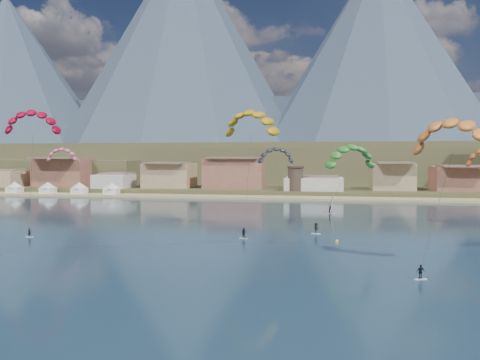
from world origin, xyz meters
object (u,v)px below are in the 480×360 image
object	(u,v)px
kitesurfer_yellow	(251,119)
kitesurfer_green	(350,153)
windsurfer	(331,208)
kitesurfer_orange	(453,131)
buoy	(337,241)
kitesurfer_red	(33,118)
watchtower	(296,178)

from	to	relation	value
kitesurfer_yellow	kitesurfer_green	distance (m)	21.41
kitesurfer_green	windsurfer	distance (m)	25.44
kitesurfer_orange	buoy	size ratio (longest dim) A/B	34.48
kitesurfer_orange	kitesurfer_green	size ratio (longest dim) A/B	1.09
kitesurfer_red	kitesurfer_yellow	size ratio (longest dim) A/B	1.07
kitesurfer_yellow	buoy	size ratio (longest dim) A/B	40.67
kitesurfer_yellow	windsurfer	bearing A→B (deg)	61.27
kitesurfer_yellow	kitesurfer_green	world-z (taller)	kitesurfer_yellow
kitesurfer_yellow	kitesurfer_green	size ratio (longest dim) A/B	1.29
watchtower	kitesurfer_red	xyz separation A→B (m)	(-48.50, -77.50, 15.53)
kitesurfer_orange	buoy	bearing A→B (deg)	132.91
watchtower	kitesurfer_green	distance (m)	69.86
kitesurfer_orange	kitesurfer_yellow	bearing A→B (deg)	138.51
buoy	watchtower	bearing A→B (deg)	98.04
kitesurfer_red	watchtower	bearing A→B (deg)	57.96
kitesurfer_yellow	buoy	distance (m)	29.19
watchtower	kitesurfer_orange	bearing A→B (deg)	-75.39
watchtower	kitesurfer_red	bearing A→B (deg)	-122.04
kitesurfer_green	buoy	distance (m)	23.91
kitesurfer_yellow	buoy	xyz separation A→B (m)	(16.27, -11.65, -21.25)
kitesurfer_orange	windsurfer	bearing A→B (deg)	105.20
watchtower	kitesurfer_green	world-z (taller)	kitesurfer_green
windsurfer	kitesurfer_red	bearing A→B (deg)	-152.54
kitesurfer_red	kitesurfer_orange	size ratio (longest dim) A/B	1.26
kitesurfer_yellow	windsurfer	world-z (taller)	kitesurfer_yellow
kitesurfer_orange	windsurfer	xyz separation A→B (m)	(-15.06, 55.45, -16.24)
watchtower	windsurfer	xyz separation A→B (m)	(11.48, -46.33, -4.91)
kitesurfer_red	windsurfer	size ratio (longest dim) A/B	5.77
kitesurfer_red	windsurfer	distance (m)	70.62
watchtower	windsurfer	distance (m)	47.98
watchtower	buoy	bearing A→B (deg)	-81.96
buoy	kitesurfer_yellow	bearing A→B (deg)	144.41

